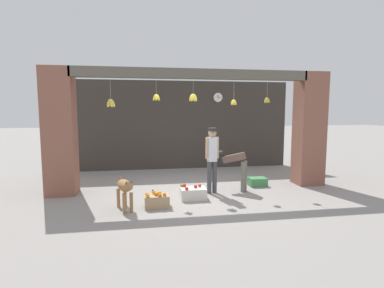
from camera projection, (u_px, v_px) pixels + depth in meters
The scene contains 13 objects.
ground_plane at pixel (195, 192), 7.50m from camera, with size 60.00×60.00×0.00m, color gray.
shop_back_wall at pixel (180, 125), 10.37m from camera, with size 7.73×0.12×3.03m, color #38332D.
shop_pillar_left at pixel (60, 132), 7.11m from camera, with size 0.70×0.60×3.03m, color brown.
shop_pillar_right at pixel (309, 129), 8.14m from camera, with size 0.70×0.60×3.03m, color brown.
storefront_awning at pixel (194, 75), 7.29m from camera, with size 5.83×0.28×0.94m.
dog at pixel (125, 188), 6.07m from camera, with size 0.42×0.85×0.68m.
shopkeeper at pixel (212, 155), 7.27m from camera, with size 0.34×0.27×1.61m.
worker_stooping at pixel (236, 165), 7.53m from camera, with size 0.69×0.57×1.00m.
fruit_crate_oranges at pixel (157, 201), 6.29m from camera, with size 0.51×0.35×0.33m.
fruit_crate_apples at pixel (193, 193), 6.88m from camera, with size 0.58×0.41×0.33m.
produce_box_green at pixel (257, 182), 8.07m from camera, with size 0.46×0.34×0.22m, color #42844C.
water_bottle at pixel (153, 195), 6.82m from camera, with size 0.07×0.07×0.23m.
wall_clock at pixel (218, 97), 10.41m from camera, with size 0.34×0.03×0.34m.
Camera 1 is at (-1.26, -7.21, 2.03)m, focal length 28.00 mm.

